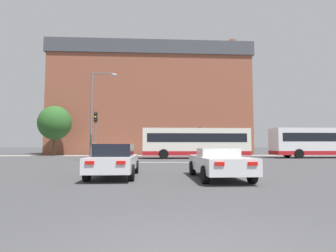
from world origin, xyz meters
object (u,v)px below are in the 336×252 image
object	(u,v)px
car_roadster_right	(218,163)
bus_crossing_lead	(196,142)
car_saloon_left	(115,160)
bus_crossing_trailing	(324,142)
street_lamp_junction	(96,107)
traffic_light_far_right	(200,136)
pedestrian_waiting	(147,148)
pedestrian_walking_west	(157,148)
traffic_light_near_left	(95,128)
pedestrian_walking_east	(94,148)

from	to	relation	value
car_roadster_right	bus_crossing_lead	distance (m)	17.16
car_saloon_left	bus_crossing_trailing	size ratio (longest dim) A/B	0.39
bus_crossing_trailing	street_lamp_junction	size ratio (longest dim) A/B	1.46
car_roadster_right	traffic_light_far_right	world-z (taller)	traffic_light_far_right
traffic_light_far_right	pedestrian_waiting	size ratio (longest dim) A/B	2.23
traffic_light_far_right	pedestrian_waiting	world-z (taller)	traffic_light_far_right
car_saloon_left	pedestrian_walking_west	world-z (taller)	pedestrian_walking_west
pedestrian_waiting	car_saloon_left	bearing A→B (deg)	46.14
pedestrian_waiting	traffic_light_far_right	bearing A→B (deg)	135.41
car_roadster_right	pedestrian_waiting	distance (m)	25.34
bus_crossing_lead	bus_crossing_trailing	distance (m)	14.37
bus_crossing_lead	traffic_light_far_right	distance (m)	7.98
car_roadster_right	bus_crossing_trailing	world-z (taller)	bus_crossing_trailing
traffic_light_near_left	car_roadster_right	bearing A→B (deg)	-56.44
traffic_light_near_left	street_lamp_junction	bearing A→B (deg)	103.81
car_roadster_right	pedestrian_waiting	xyz separation A→B (m)	(-3.55, 25.09, 0.38)
bus_crossing_trailing	traffic_light_far_right	bearing A→B (deg)	-120.67
traffic_light_near_left	pedestrian_waiting	size ratio (longest dim) A/B	2.37
bus_crossing_lead	traffic_light_far_right	world-z (taller)	traffic_light_far_right
traffic_light_far_right	traffic_light_near_left	bearing A→B (deg)	-130.01
bus_crossing_lead	bus_crossing_trailing	size ratio (longest dim) A/B	0.98
car_saloon_left	car_roadster_right	xyz separation A→B (m)	(4.39, -0.83, -0.08)
car_saloon_left	pedestrian_waiting	bearing A→B (deg)	87.87
car_roadster_right	street_lamp_junction	xyz separation A→B (m)	(-7.77, 12.25, 4.11)
car_roadster_right	traffic_light_near_left	distance (m)	13.85
car_saloon_left	bus_crossing_lead	xyz separation A→B (m)	(6.19, 16.20, 0.97)
car_saloon_left	bus_crossing_lead	bearing A→B (deg)	68.94
traffic_light_far_right	bus_crossing_lead	bearing A→B (deg)	-103.32
car_saloon_left	bus_crossing_lead	distance (m)	17.37
bus_crossing_lead	pedestrian_waiting	xyz separation A→B (m)	(-5.35, 8.06, -0.67)
street_lamp_junction	pedestrian_waiting	world-z (taller)	street_lamp_junction
bus_crossing_lead	pedestrian_walking_west	distance (m)	9.02
car_saloon_left	bus_crossing_trailing	world-z (taller)	bus_crossing_trailing
car_saloon_left	pedestrian_walking_west	bearing A→B (deg)	84.71
car_roadster_right	traffic_light_near_left	size ratio (longest dim) A/B	1.09
traffic_light_near_left	pedestrian_walking_west	distance (m)	14.80
traffic_light_near_left	street_lamp_junction	xyz separation A→B (m)	(-0.21, 0.84, 1.98)
bus_crossing_lead	pedestrian_walking_west	xyz separation A→B (m)	(-4.01, 8.04, -0.74)
bus_crossing_trailing	traffic_light_far_right	size ratio (longest dim) A/B	2.94
bus_crossing_trailing	pedestrian_waiting	bearing A→B (deg)	-111.53
car_roadster_right	pedestrian_walking_east	size ratio (longest dim) A/B	2.57
bus_crossing_lead	pedestrian_waiting	distance (m)	9.69
traffic_light_far_right	traffic_light_near_left	distance (m)	17.42
bus_crossing_trailing	traffic_light_near_left	xyz separation A→B (m)	(-23.74, -5.90, 1.04)
bus_crossing_lead	bus_crossing_trailing	world-z (taller)	bus_crossing_trailing
bus_crossing_trailing	bus_crossing_lead	bearing A→B (deg)	-88.90
bus_crossing_lead	traffic_light_near_left	size ratio (longest dim) A/B	2.71
pedestrian_walking_east	street_lamp_junction	bearing A→B (deg)	-161.17
bus_crossing_lead	street_lamp_junction	xyz separation A→B (m)	(-9.58, -4.79, 3.07)
car_saloon_left	traffic_light_far_right	xyz separation A→B (m)	(8.02, 23.92, 1.91)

